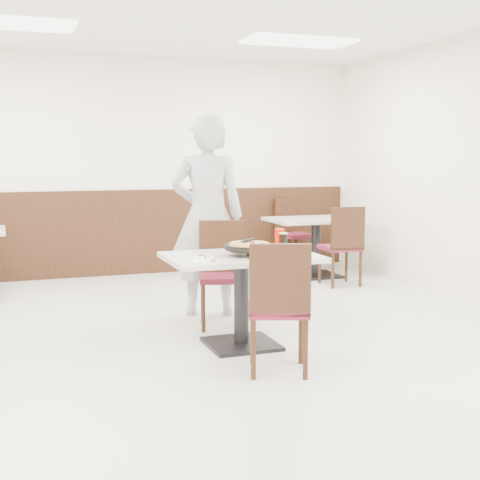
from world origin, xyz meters
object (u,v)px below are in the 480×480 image
object	(u,v)px
pizza_pan	(249,250)
cola_glass	(283,241)
diner_person	(207,216)
chair_near	(278,306)
chair_far	(223,275)
bg_chair_right_far	(295,233)
bg_table_right	(316,247)
main_table	(241,301)
pizza	(249,247)
side_plate	(203,258)
red_cup	(280,238)
bg_chair_right_near	(340,246)

from	to	relation	value
pizza_pan	cola_glass	world-z (taller)	cola_glass
diner_person	chair_near	bearing A→B (deg)	104.81
chair_far	cola_glass	size ratio (longest dim) A/B	7.31
chair_far	pizza_pan	xyz separation A→B (m)	(-0.00, -0.69, 0.32)
chair_far	bg_chair_right_far	world-z (taller)	same
diner_person	bg_table_right	bearing A→B (deg)	-125.84
main_table	chair_far	world-z (taller)	chair_far
pizza_pan	pizza	xyz separation A→B (m)	(0.02, 0.05, 0.02)
pizza	chair_far	bearing A→B (deg)	91.26
chair_far	diner_person	xyz separation A→B (m)	(0.01, 0.51, 0.49)
diner_person	pizza	bearing A→B (deg)	105.98
chair_near	pizza	bearing A→B (deg)	106.74
main_table	bg_table_right	world-z (taller)	same
bg_table_right	pizza_pan	bearing A→B (deg)	-125.43
main_table	side_plate	xyz separation A→B (m)	(-0.36, -0.13, 0.38)
chair_near	cola_glass	world-z (taller)	chair_near
pizza_pan	side_plate	xyz separation A→B (m)	(-0.41, -0.08, -0.03)
cola_glass	main_table	bearing A→B (deg)	-156.28
main_table	diner_person	xyz separation A→B (m)	(0.07, 1.15, 0.59)
red_cup	bg_chair_right_far	size ratio (longest dim) A/B	0.17
pizza_pan	side_plate	bearing A→B (deg)	-169.10
cola_glass	diner_person	bearing A→B (deg)	112.07
pizza_pan	cola_glass	distance (m)	0.47
chair_near	bg_chair_right_near	distance (m)	3.35
chair_far	bg_chair_right_near	size ratio (longest dim) A/B	1.00
pizza	side_plate	size ratio (longest dim) A/B	1.76
chair_near	side_plate	world-z (taller)	chair_near
red_cup	diner_person	bearing A→B (deg)	115.64
chair_far	pizza_pan	world-z (taller)	chair_far
diner_person	pizza_pan	bearing A→B (deg)	105.18
bg_chair_right_far	chair_far	bearing A→B (deg)	40.96
chair_near	bg_chair_right_near	world-z (taller)	same
main_table	cola_glass	size ratio (longest dim) A/B	9.23
side_plate	bg_chair_right_far	size ratio (longest dim) A/B	0.18
chair_near	side_plate	size ratio (longest dim) A/B	5.55
chair_far	bg_chair_right_near	distance (m)	2.38
bg_table_right	main_table	bearing A→B (deg)	-126.65
main_table	bg_chair_right_far	distance (m)	3.90
chair_far	red_cup	xyz separation A→B (m)	(0.41, -0.32, 0.35)
diner_person	bg_chair_right_far	distance (m)	2.97
chair_near	bg_chair_right_near	bearing A→B (deg)	74.18
main_table	diner_person	distance (m)	1.29
cola_glass	bg_chair_right_far	bearing A→B (deg)	63.93
pizza_pan	bg_table_right	size ratio (longest dim) A/B	0.28
chair_far	diner_person	size ratio (longest dim) A/B	0.49
chair_far	bg_chair_right_near	world-z (taller)	same
pizza_pan	bg_chair_right_far	size ratio (longest dim) A/B	0.35
chair_near	pizza	size ratio (longest dim) A/B	3.15
pizza	red_cup	size ratio (longest dim) A/B	1.88
red_cup	chair_near	bearing A→B (deg)	-113.41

